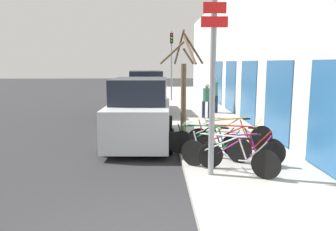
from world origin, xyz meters
TOP-DOWN VIEW (x-y plane):
  - ground_plane at (0.00, 11.20)m, footprint 80.00×80.00m
  - sidewalk_curb at (2.60, 14.00)m, footprint 3.20×32.00m
  - building_facade at (4.35, 13.91)m, footprint 0.23×32.00m
  - signpost at (1.56, 3.06)m, footprint 0.56×0.15m
  - bicycle_0 at (1.97, 3.20)m, footprint 2.02×1.38m
  - bicycle_1 at (2.37, 3.54)m, footprint 2.08×0.44m
  - bicycle_2 at (2.31, 4.06)m, footprint 2.26×1.27m
  - bicycle_3 at (1.75, 4.33)m, footprint 1.90×1.28m
  - bicycle_4 at (1.68, 4.67)m, footprint 2.08×0.62m
  - bicycle_5 at (2.43, 4.95)m, footprint 2.56×0.57m
  - parked_car_0 at (-0.17, 6.72)m, footprint 2.26×4.71m
  - parked_car_1 at (-0.17, 12.59)m, footprint 2.12×4.86m
  - pedestrian_near at (2.63, 10.63)m, footprint 0.41×0.35m
  - pedestrian_far at (3.22, 12.20)m, footprint 0.46×0.40m
  - street_tree at (1.36, 8.02)m, footprint 1.58×1.97m
  - traffic_light at (1.37, 17.72)m, footprint 0.20×0.30m

SIDE VIEW (x-z plane):
  - ground_plane at x=0.00m, z-range 0.00..0.00m
  - sidewalk_curb at x=2.60m, z-range 0.00..0.15m
  - bicycle_1 at x=2.37m, z-range 0.09..0.93m
  - bicycle_4 at x=1.68m, z-range 0.09..0.94m
  - bicycle_0 at x=1.97m, z-range 0.09..0.98m
  - bicycle_3 at x=1.75m, z-range 0.08..0.99m
  - bicycle_2 at x=2.31m, z-range 0.08..1.04m
  - bicycle_5 at x=2.43m, z-range 0.08..1.06m
  - parked_car_0 at x=-0.17m, z-range -0.09..2.06m
  - parked_car_1 at x=-0.17m, z-range -0.10..2.15m
  - pedestrian_near at x=2.63m, z-range 0.27..1.84m
  - pedestrian_far at x=3.22m, z-range 0.29..2.07m
  - street_tree at x=1.36m, z-range 0.05..3.73m
  - signpost at x=1.56m, z-range 0.26..4.14m
  - traffic_light at x=1.37m, z-range 0.78..5.28m
  - building_facade at x=4.35m, z-range -0.04..6.46m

